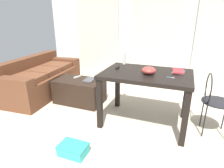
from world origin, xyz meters
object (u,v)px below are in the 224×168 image
Objects in this scene: coffee_table at (80,91)px; magazine at (90,80)px; wire_chair at (213,97)px; bottle_near at (124,58)px; tv_remote_on_table at (118,67)px; craft_table at (146,80)px; shoebox at (73,149)px; scissors at (170,77)px; couch at (41,79)px; tv_remote_primary at (77,77)px; book_stack at (178,71)px; bowl at (149,70)px.

coffee_table is 3.12× the size of magazine.
wire_chair is 3.75× the size of bottle_near.
tv_remote_on_table is 0.52× the size of magazine.
coffee_table is 1.39m from craft_table.
shoebox is at bearing -121.34° from craft_table.
scissors is at bearing -31.93° from bottle_near.
couch is 1.01m from coffee_table.
tv_remote_primary is at bearing 177.74° from bottle_near.
scissors is 1.53m from magazine.
tv_remote_on_table is 1.32m from shoebox.
magazine is (0.18, 0.06, 0.23)m from coffee_table.
bottle_near is 0.88m from book_stack.
scissors is at bearing -21.09° from craft_table.
bottle_near is 1.47× the size of tv_remote_primary.
book_stack reaches higher than shoebox.
bottle_near is (1.83, -0.04, 0.59)m from couch.
shoebox is at bearing -96.95° from bottle_near.
craft_table is (2.28, -0.39, 0.38)m from couch.
scissors is at bearing -13.97° from coffee_table.
craft_table is at bearing -20.88° from tv_remote_on_table.
wire_chair is 5.52× the size of tv_remote_primary.
bowl is 1.97× the size of scissors.
bowl is 1.27m from magazine.
couch is 1.92m from bottle_near.
tv_remote_primary is (-0.93, 0.32, -0.35)m from tv_remote_on_table.
coffee_table is 0.71× the size of craft_table.
book_stack is (0.86, -0.18, -0.08)m from bottle_near.
coffee_table is at bearing 165.31° from bowl.
couch is at bearing 168.66° from bowl.
couch is at bearing 170.20° from craft_table.
bottle_near is at bearing 168.19° from book_stack.
magazine is at bearing -178.14° from bottle_near.
bottle_near is at bearing 14.90° from tv_remote_primary.
craft_table is at bearing 1.34° from tv_remote_primary.
wire_chair is 2.30m from tv_remote_primary.
book_stack is 1.55m from magazine.
tv_remote_primary is at bearing 118.80° from shoebox.
craft_table is at bearing -38.40° from bottle_near.
magazine is (-1.09, 0.34, -0.23)m from craft_table.
bottle_near is 0.91m from scissors.
bowl is (-0.85, -0.13, 0.31)m from wire_chair.
scissors is at bearing 0.33° from tv_remote_primary.
coffee_table is at bearing 166.03° from scissors.
bowl is (2.31, -0.46, 0.54)m from couch.
bottle_near is 2.33× the size of scissors.
magazine is (-1.50, 0.16, -0.36)m from book_stack.
couch reaches higher than coffee_table.
craft_table reaches higher than magazine.
book_stack is (1.69, -0.10, 0.59)m from coffee_table.
craft_table is 4.21× the size of book_stack.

